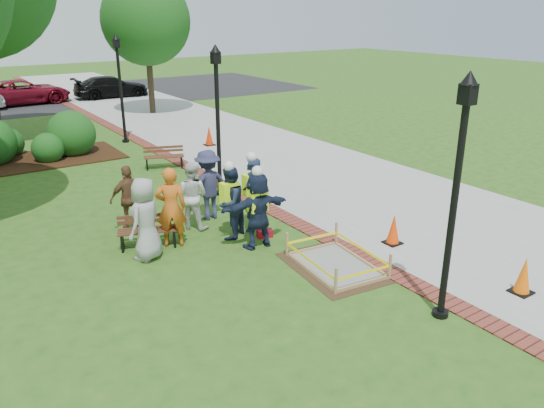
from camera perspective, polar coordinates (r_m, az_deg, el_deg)
ground at (r=11.16m, az=1.36°, el=-7.08°), size 100.00×100.00×0.00m
sidewalk at (r=21.65m, az=-3.31°, el=6.47°), size 6.00×60.00×0.02m
brick_edging at (r=20.22m, az=-11.25°, el=5.15°), size 0.50×60.00×0.03m
mulch_bed at (r=20.88m, az=-25.54°, el=4.03°), size 7.00×3.00×0.05m
parking_lot at (r=35.90m, az=-25.04°, el=10.10°), size 36.00×12.00×0.01m
wet_concrete_pad at (r=11.25m, az=6.89°, el=-5.67°), size 1.95×2.48×0.55m
bench_near at (r=12.44m, az=-13.15°, el=-3.49°), size 1.40×0.88×0.72m
bench_far at (r=18.59m, az=-11.51°, el=4.51°), size 1.41×0.89×0.73m
cone_front at (r=11.19m, az=25.44°, el=-7.05°), size 0.38×0.38×0.75m
cone_back at (r=12.50m, az=12.93°, el=-2.74°), size 0.37×0.37×0.74m
cone_far at (r=21.44m, az=-6.78°, el=7.24°), size 0.40×0.40×0.78m
toolbox at (r=12.67m, az=-0.80°, el=-3.18°), size 0.41×0.29×0.18m
lamp_near at (r=9.07m, az=19.24°, el=2.17°), size 0.28×0.28×4.26m
lamp_mid at (r=15.07m, az=-5.89°, el=9.99°), size 0.28×0.28×4.26m
lamp_far at (r=22.36m, az=-16.05°, el=12.62°), size 0.28×0.28×4.26m
tree_right at (r=28.71m, az=-13.42°, el=18.64°), size 4.43×4.43×6.85m
shrub_c at (r=20.71m, az=-22.80°, el=4.26°), size 1.12×1.12×1.12m
shrub_d at (r=21.44m, az=-20.54°, el=5.05°), size 1.78×1.78×1.78m
shrub_e at (r=22.19m, az=-26.30°, el=4.72°), size 1.11×1.11×1.11m
casual_person_a at (r=11.62m, az=-13.46°, el=-1.60°), size 0.69×0.64×1.82m
casual_person_b at (r=12.13m, az=-10.81°, el=-0.37°), size 0.70×0.60×1.86m
casual_person_c at (r=13.11m, az=-8.58°, el=0.90°), size 0.59×0.64×1.68m
casual_person_d at (r=13.28m, az=-15.06°, el=0.58°), size 0.54×0.37×1.64m
casual_person_e at (r=13.64m, az=-6.87°, el=2.05°), size 0.59×0.39×1.81m
hivis_worker_a at (r=11.86m, az=-1.56°, el=-0.39°), size 0.59×0.40×1.92m
hivis_worker_b at (r=12.80m, az=-2.18°, el=1.29°), size 0.69×0.66×1.97m
hivis_worker_c at (r=12.39m, az=-4.55°, el=0.39°), size 0.66×0.60×1.88m
parked_car_c at (r=34.32m, az=-24.99°, el=9.71°), size 2.28×4.78×1.53m
parked_car_d at (r=35.18m, az=-16.80°, el=10.93°), size 1.99×4.39×1.42m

